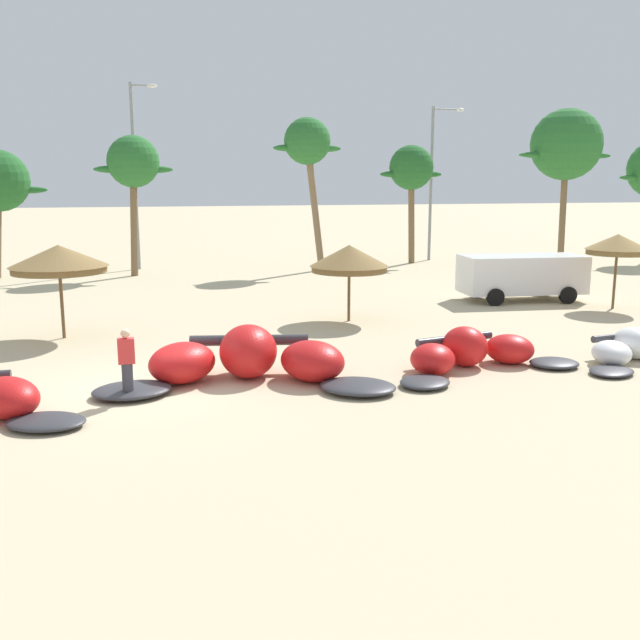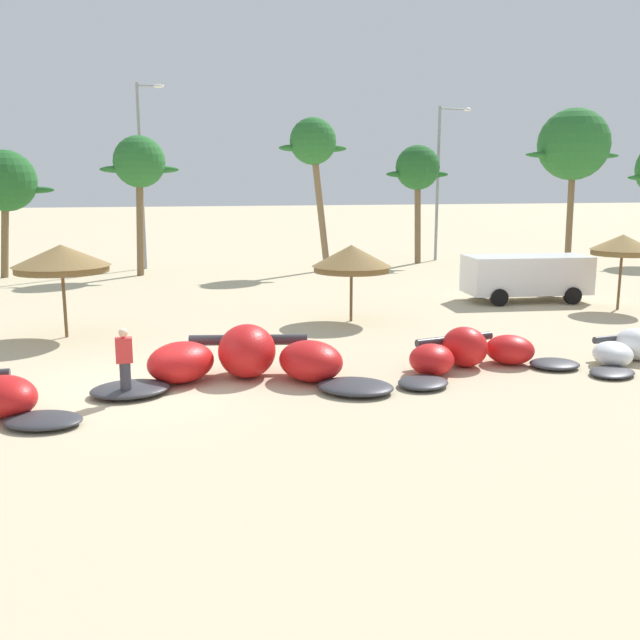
# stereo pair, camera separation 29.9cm
# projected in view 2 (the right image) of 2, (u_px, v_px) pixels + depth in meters

# --- Properties ---
(ground_plane) EXTENTS (260.00, 260.00, 0.00)m
(ground_plane) POSITION_uv_depth(u_px,v_px,m) (135.00, 388.00, 16.45)
(ground_plane) COLOR beige
(kite_left_of_center) EXTENTS (7.10, 4.11, 1.31)m
(kite_left_of_center) POSITION_uv_depth(u_px,v_px,m) (246.00, 361.00, 16.99)
(kite_left_of_center) COLOR #333338
(kite_left_of_center) RESTS_ON ground
(kite_center) EXTENTS (5.55, 3.06, 1.04)m
(kite_center) POSITION_uv_depth(u_px,v_px,m) (472.00, 354.00, 18.08)
(kite_center) COLOR #333338
(kite_center) RESTS_ON ground
(beach_umbrella_middle) EXTENTS (2.94, 2.94, 2.88)m
(beach_umbrella_middle) POSITION_uv_depth(u_px,v_px,m) (61.00, 258.00, 21.42)
(beach_umbrella_middle) COLOR brown
(beach_umbrella_middle) RESTS_ON ground
(beach_umbrella_near_palms) EXTENTS (2.72, 2.72, 2.65)m
(beach_umbrella_near_palms) POSITION_uv_depth(u_px,v_px,m) (351.00, 258.00, 24.04)
(beach_umbrella_near_palms) COLOR brown
(beach_umbrella_near_palms) RESTS_ON ground
(beach_umbrella_outermost) EXTENTS (2.35, 2.35, 2.84)m
(beach_umbrella_outermost) POSITION_uv_depth(u_px,v_px,m) (623.00, 245.00, 26.23)
(beach_umbrella_outermost) COLOR brown
(beach_umbrella_outermost) RESTS_ON ground
(parked_van) EXTENTS (5.11, 2.69, 1.84)m
(parked_van) POSITION_uv_depth(u_px,v_px,m) (524.00, 274.00, 28.37)
(parked_van) COLOR white
(parked_van) RESTS_ON ground
(person_near_kites) EXTENTS (0.36, 0.24, 1.62)m
(person_near_kites) POSITION_uv_depth(u_px,v_px,m) (125.00, 364.00, 15.43)
(person_near_kites) COLOR #383842
(person_near_kites) RESTS_ON ground
(palm_left_of_gap) EXTENTS (4.55, 3.03, 6.35)m
(palm_left_of_gap) POSITION_uv_depth(u_px,v_px,m) (5.00, 182.00, 34.86)
(palm_left_of_gap) COLOR brown
(palm_left_of_gap) RESTS_ON ground
(palm_center_left) EXTENTS (3.90, 2.60, 7.08)m
(palm_center_left) POSITION_uv_depth(u_px,v_px,m) (139.00, 164.00, 35.47)
(palm_center_left) COLOR brown
(palm_center_left) RESTS_ON ground
(palm_center_right) EXTENTS (3.71, 2.47, 8.12)m
(palm_center_right) POSITION_uv_depth(u_px,v_px,m) (313.00, 145.00, 37.14)
(palm_center_right) COLOR #7F6647
(palm_center_right) RESTS_ON ground
(palm_right_of_gap) EXTENTS (3.87, 2.58, 6.89)m
(palm_right_of_gap) POSITION_uv_depth(u_px,v_px,m) (418.00, 170.00, 40.91)
(palm_right_of_gap) COLOR brown
(palm_right_of_gap) RESTS_ON ground
(palm_right) EXTENTS (5.97, 3.98, 8.83)m
(palm_right) POSITION_uv_depth(u_px,v_px,m) (574.00, 145.00, 39.34)
(palm_right) COLOR brown
(palm_right) RESTS_ON ground
(lamppost_west) EXTENTS (1.50, 0.24, 9.98)m
(lamppost_west) POSITION_uv_depth(u_px,v_px,m) (143.00, 168.00, 38.28)
(lamppost_west) COLOR gray
(lamppost_west) RESTS_ON ground
(lamppost_west_center) EXTENTS (2.16, 0.24, 9.22)m
(lamppost_west_center) POSITION_uv_depth(u_px,v_px,m) (441.00, 175.00, 42.73)
(lamppost_west_center) COLOR gray
(lamppost_west_center) RESTS_ON ground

